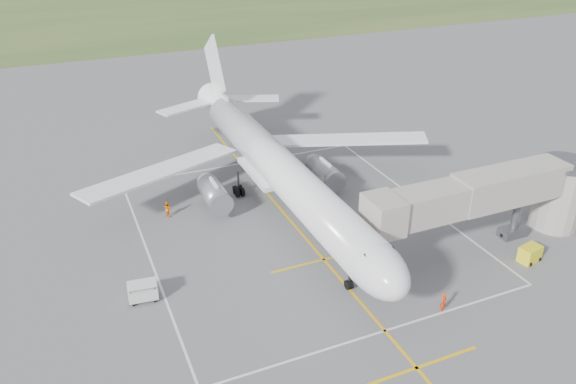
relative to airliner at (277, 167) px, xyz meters
name	(u,v)px	position (x,y,z in m)	size (l,w,h in m)	color
ground	(280,208)	(0.00, -0.75, -4.39)	(700.00, 700.00, 0.00)	#515154
grass_strip	(108,8)	(0.00, 129.25, -4.38)	(700.00, 120.00, 0.02)	#375324
apron_markings	(304,236)	(0.00, -6.57, -4.38)	(28.20, 60.00, 0.01)	#E0A60D
airliner	(277,167)	(0.00, 0.00, 0.00)	(38.93, 46.75, 13.52)	white
jet_bridge	(502,196)	(15.72, -14.25, 0.35)	(23.40, 5.00, 7.20)	gray
gpu_unit	(530,254)	(16.40, -18.00, -3.68)	(2.13, 1.68, 1.44)	yellow
baggage_cart	(143,292)	(-15.56, -10.13, -3.59)	(2.40, 1.60, 1.58)	silver
ramp_worker_nose	(444,302)	(5.28, -20.56, -3.57)	(0.60, 0.39, 1.65)	#EE3107
ramp_worker_wing	(168,209)	(-10.82, 2.29, -3.59)	(0.78, 0.61, 1.61)	orange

